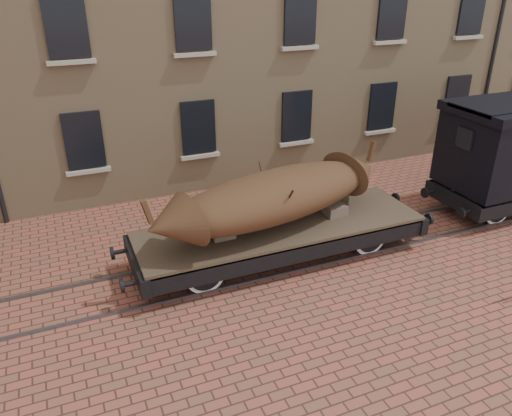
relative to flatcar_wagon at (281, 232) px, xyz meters
name	(u,v)px	position (x,y,z in m)	size (l,w,h in m)	color
ground	(343,244)	(1.90, 0.00, -0.77)	(90.00, 90.00, 0.00)	brown
rail_track	(343,243)	(1.90, 0.00, -0.74)	(30.00, 1.52, 0.06)	#59595E
flatcar_wagon	(281,232)	(0.00, 0.00, 0.00)	(8.21, 2.23, 1.24)	brown
iron_boat	(275,196)	(-0.18, 0.00, 1.03)	(6.72, 3.05, 1.61)	#492C16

